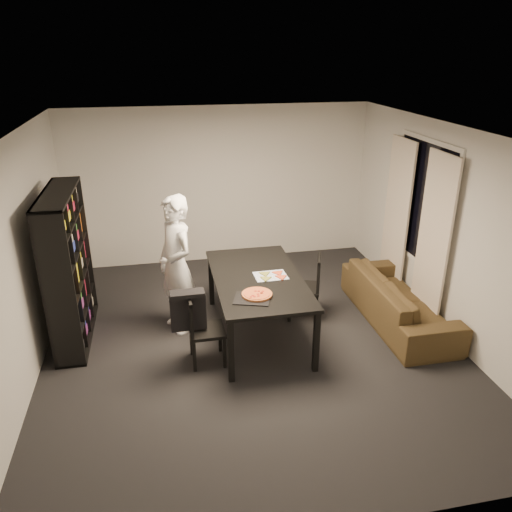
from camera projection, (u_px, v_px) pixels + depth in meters
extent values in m
cube|color=black|center=(251.00, 341.00, 6.31)|extent=(5.00, 5.50, 0.01)
cube|color=white|center=(250.00, 133.00, 5.30)|extent=(5.00, 5.50, 0.01)
cube|color=silver|center=(219.00, 186.00, 8.29)|extent=(5.00, 0.01, 2.60)
cube|color=silver|center=(328.00, 396.00, 3.32)|extent=(5.00, 0.01, 2.60)
cube|color=silver|center=(22.00, 263.00, 5.35)|extent=(0.01, 5.50, 2.60)
cube|color=silver|center=(446.00, 231.00, 6.26)|extent=(0.01, 5.50, 2.60)
cube|color=black|center=(423.00, 202.00, 6.72)|extent=(0.02, 1.40, 1.60)
cube|color=white|center=(422.00, 203.00, 6.72)|extent=(0.03, 1.52, 1.72)
cube|color=beige|center=(433.00, 241.00, 6.38)|extent=(0.03, 0.70, 2.25)
cube|color=beige|center=(397.00, 216.00, 7.31)|extent=(0.03, 0.70, 2.25)
cube|color=black|center=(68.00, 268.00, 6.09)|extent=(0.35, 1.50, 1.90)
cube|color=black|center=(258.00, 279.00, 6.18)|extent=(1.08, 1.94, 0.04)
cube|color=black|center=(231.00, 351.00, 5.42)|extent=(0.06, 0.06, 0.77)
cube|color=black|center=(316.00, 342.00, 5.60)|extent=(0.06, 0.06, 0.77)
cube|color=black|center=(211.00, 280.00, 7.08)|extent=(0.06, 0.06, 0.77)
cube|color=black|center=(278.00, 274.00, 7.26)|extent=(0.06, 0.06, 0.77)
cube|color=black|center=(207.00, 330.00, 5.77)|extent=(0.41, 0.41, 0.04)
cube|color=black|center=(190.00, 314.00, 5.64)|extent=(0.05, 0.40, 0.43)
cube|color=black|center=(189.00, 299.00, 5.56)|extent=(0.04, 0.38, 0.05)
cube|color=black|center=(225.00, 353.00, 5.73)|extent=(0.04, 0.04, 0.39)
cube|color=black|center=(220.00, 337.00, 6.04)|extent=(0.04, 0.04, 0.39)
cube|color=black|center=(194.00, 356.00, 5.66)|extent=(0.04, 0.04, 0.39)
cube|color=black|center=(191.00, 340.00, 5.97)|extent=(0.04, 0.04, 0.39)
cube|color=black|center=(304.00, 288.00, 6.75)|extent=(0.53, 0.53, 0.04)
cube|color=black|center=(319.00, 272.00, 6.63)|extent=(0.17, 0.41, 0.44)
cube|color=black|center=(319.00, 258.00, 6.56)|extent=(0.16, 0.38, 0.05)
cube|color=black|center=(291.00, 296.00, 7.02)|extent=(0.04, 0.04, 0.41)
cube|color=black|center=(289.00, 308.00, 6.70)|extent=(0.04, 0.04, 0.41)
cube|color=black|center=(316.00, 297.00, 6.98)|extent=(0.04, 0.04, 0.41)
cube|color=black|center=(316.00, 310.00, 6.65)|extent=(0.04, 0.04, 0.41)
cube|color=black|center=(188.00, 313.00, 5.63)|extent=(0.40, 0.08, 0.43)
cube|color=black|center=(187.00, 294.00, 5.53)|extent=(0.39, 0.18, 0.05)
imported|color=white|center=(176.00, 265.00, 6.28)|extent=(0.67, 0.78, 1.81)
cube|color=black|center=(252.00, 299.00, 5.63)|extent=(0.48, 0.43, 0.01)
cylinder|color=#AC5D32|center=(257.00, 294.00, 5.69)|extent=(0.35, 0.35, 0.02)
cylinder|color=#C88933|center=(257.00, 293.00, 5.69)|extent=(0.31, 0.31, 0.01)
cube|color=white|center=(271.00, 276.00, 6.20)|extent=(0.41, 0.31, 0.01)
imported|color=#3A2E17|center=(399.00, 300.00, 6.68)|extent=(0.82, 2.10, 0.61)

